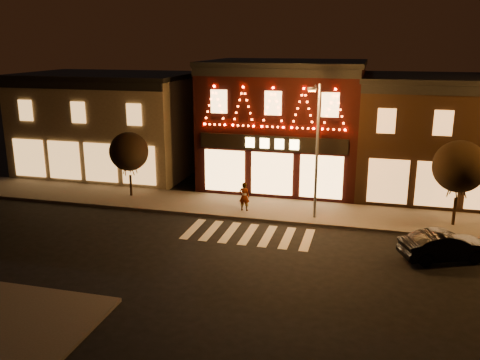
% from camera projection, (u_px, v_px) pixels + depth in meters
% --- Properties ---
extents(ground, '(120.00, 120.00, 0.00)m').
position_uv_depth(ground, '(227.00, 267.00, 22.40)').
color(ground, black).
rests_on(ground, ground).
extents(sidewalk_far, '(44.00, 4.00, 0.15)m').
position_uv_depth(sidewalk_far, '(299.00, 212.00, 29.35)').
color(sidewalk_far, '#47423D').
rests_on(sidewalk_far, ground).
extents(building_left, '(12.20, 8.28, 7.30)m').
position_uv_depth(building_left, '(110.00, 123.00, 37.67)').
color(building_left, '#6B5E4C').
rests_on(building_left, ground).
extents(building_pulp, '(10.20, 8.34, 8.30)m').
position_uv_depth(building_pulp, '(284.00, 124.00, 34.34)').
color(building_pulp, black).
rests_on(building_pulp, ground).
extents(building_right_a, '(9.20, 8.28, 7.50)m').
position_uv_depth(building_right_a, '(433.00, 136.00, 32.13)').
color(building_right_a, '#321E11').
rests_on(building_right_a, ground).
extents(streetlamp_mid, '(0.53, 1.67, 7.26)m').
position_uv_depth(streetlamp_mid, '(316.00, 142.00, 26.91)').
color(streetlamp_mid, '#59595E').
rests_on(streetlamp_mid, sidewalk_far).
extents(tree_left, '(2.40, 2.40, 4.01)m').
position_uv_depth(tree_left, '(129.00, 152.00, 31.45)').
color(tree_left, black).
rests_on(tree_left, sidewalk_far).
extents(tree_right, '(2.70, 2.70, 4.52)m').
position_uv_depth(tree_right, '(459.00, 167.00, 26.24)').
color(tree_right, black).
rests_on(tree_right, sidewalk_far).
extents(dark_sedan, '(4.22, 2.82, 1.32)m').
position_uv_depth(dark_sedan, '(445.00, 246.00, 22.94)').
color(dark_sedan, black).
rests_on(dark_sedan, ground).
extents(pedestrian, '(0.62, 0.43, 1.66)m').
position_uv_depth(pedestrian, '(244.00, 196.00, 29.11)').
color(pedestrian, gray).
rests_on(pedestrian, sidewalk_far).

